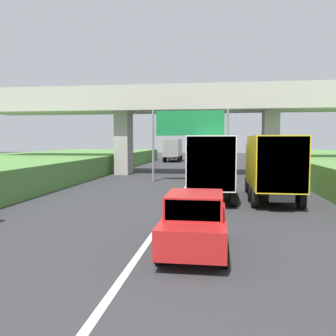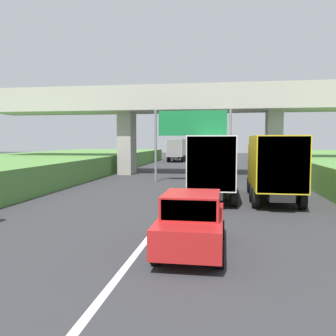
{
  "view_description": "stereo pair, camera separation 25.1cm",
  "coord_description": "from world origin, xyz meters",
  "px_view_note": "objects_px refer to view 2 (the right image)",
  "views": [
    {
      "loc": [
        2.19,
        6.17,
        3.19
      ],
      "look_at": [
        0.0,
        21.46,
        2.0
      ],
      "focal_mm": 37.83,
      "sensor_mm": 36.0,
      "label": 1
    },
    {
      "loc": [
        2.44,
        6.21,
        3.19
      ],
      "look_at": [
        0.0,
        21.46,
        2.0
      ],
      "focal_mm": 37.83,
      "sensor_mm": 36.0,
      "label": 2
    }
  ],
  "objects_px": {
    "overhead_highway_sign": "(192,128)",
    "truck_yellow": "(273,165)",
    "truck_white": "(177,149)",
    "truck_black": "(215,156)",
    "truck_blue": "(213,164)",
    "car_red": "(192,222)"
  },
  "relations": [
    {
      "from": "truck_black",
      "to": "car_red",
      "type": "height_order",
      "value": "truck_black"
    },
    {
      "from": "truck_black",
      "to": "car_red",
      "type": "xyz_separation_m",
      "value": [
        -0.11,
        -18.97,
        -1.08
      ]
    },
    {
      "from": "overhead_highway_sign",
      "to": "truck_black",
      "type": "bearing_deg",
      "value": 50.08
    },
    {
      "from": "truck_blue",
      "to": "truck_white",
      "type": "height_order",
      "value": "same"
    },
    {
      "from": "truck_blue",
      "to": "truck_yellow",
      "type": "xyz_separation_m",
      "value": [
        3.13,
        -0.17,
        0.0
      ]
    },
    {
      "from": "truck_black",
      "to": "truck_blue",
      "type": "bearing_deg",
      "value": -88.8
    },
    {
      "from": "truck_blue",
      "to": "truck_yellow",
      "type": "height_order",
      "value": "same"
    },
    {
      "from": "overhead_highway_sign",
      "to": "truck_white",
      "type": "relative_size",
      "value": 0.81
    },
    {
      "from": "truck_yellow",
      "to": "truck_blue",
      "type": "bearing_deg",
      "value": 176.94
    },
    {
      "from": "overhead_highway_sign",
      "to": "truck_black",
      "type": "height_order",
      "value": "overhead_highway_sign"
    },
    {
      "from": "truck_yellow",
      "to": "truck_white",
      "type": "distance_m",
      "value": 36.11
    },
    {
      "from": "truck_blue",
      "to": "truck_yellow",
      "type": "bearing_deg",
      "value": -3.06
    },
    {
      "from": "truck_black",
      "to": "truck_white",
      "type": "xyz_separation_m",
      "value": [
        -6.42,
        25.14,
        0.0
      ]
    },
    {
      "from": "truck_yellow",
      "to": "truck_black",
      "type": "bearing_deg",
      "value": 109.06
    },
    {
      "from": "truck_yellow",
      "to": "truck_black",
      "type": "relative_size",
      "value": 1.0
    },
    {
      "from": "truck_white",
      "to": "overhead_highway_sign",
      "type": "bearing_deg",
      "value": -80.02
    },
    {
      "from": "overhead_highway_sign",
      "to": "truck_yellow",
      "type": "relative_size",
      "value": 0.81
    },
    {
      "from": "truck_white",
      "to": "car_red",
      "type": "bearing_deg",
      "value": -81.87
    },
    {
      "from": "truck_yellow",
      "to": "truck_white",
      "type": "height_order",
      "value": "same"
    },
    {
      "from": "truck_blue",
      "to": "truck_white",
      "type": "relative_size",
      "value": 1.0
    },
    {
      "from": "truck_black",
      "to": "truck_white",
      "type": "bearing_deg",
      "value": 104.32
    },
    {
      "from": "truck_yellow",
      "to": "truck_black",
      "type": "xyz_separation_m",
      "value": [
        -3.33,
        9.63,
        0.0
      ]
    }
  ]
}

